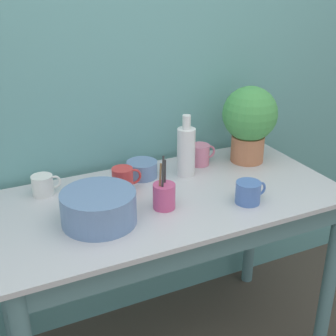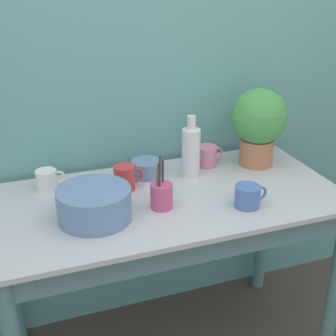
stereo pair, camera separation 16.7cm
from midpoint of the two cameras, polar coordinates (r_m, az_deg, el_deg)
wall_back at (r=2.06m, az=-7.24°, el=10.85°), size 6.00×0.05×2.40m
counter_table at (r=1.90m, az=-2.19°, el=-7.98°), size 1.37×0.68×0.81m
potted_plant at (r=2.11m, az=7.68°, el=5.87°), size 0.25×0.25×0.35m
bowl_wash_large at (r=1.67m, az=-11.32°, el=-4.83°), size 0.26×0.26×0.12m
bottle_tall at (r=1.97m, az=-0.20°, el=2.10°), size 0.08×0.08×0.27m
mug_white at (r=1.92m, az=-17.42°, el=-2.05°), size 0.12×0.08×0.08m
mug_blue at (r=1.79m, az=7.16°, el=-3.02°), size 0.13×0.10×0.08m
mug_pink at (r=2.10m, az=1.65°, el=1.62°), size 0.13×0.09×0.09m
mug_red at (r=1.87m, az=-8.03°, el=-1.48°), size 0.12×0.08×0.10m
bowl_small_blue at (r=1.99m, az=-5.59°, el=-0.19°), size 0.13×0.13×0.07m
utensil_cup at (r=1.73m, az=-3.25°, el=-3.43°), size 0.08×0.08×0.22m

